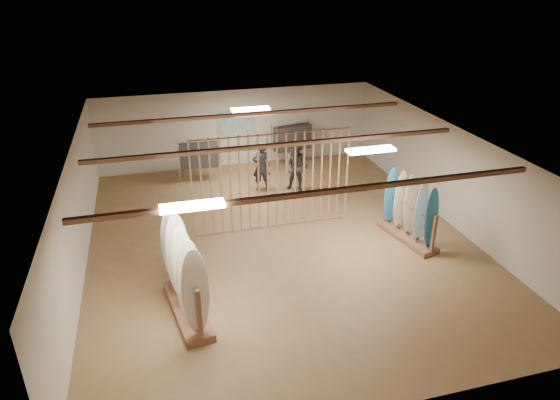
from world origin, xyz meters
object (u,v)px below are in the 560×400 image
object	(u,v)px
clothing_rack_b	(293,138)
shopper_a	(261,163)
rack_left	(185,285)
rack_right	(409,218)
shopper_b	(297,164)
clothing_rack_a	(199,155)

from	to	relation	value
clothing_rack_b	shopper_a	size ratio (longest dim) A/B	0.87
rack_left	clothing_rack_b	distance (m)	9.22
rack_right	clothing_rack_b	xyz separation A→B (m)	(-1.39, 6.27, 0.40)
rack_right	shopper_b	size ratio (longest dim) A/B	1.08
shopper_a	shopper_b	world-z (taller)	shopper_b
rack_left	clothing_rack_a	distance (m)	7.28
clothing_rack_b	shopper_b	bearing A→B (deg)	-115.20
shopper_a	rack_left	bearing A→B (deg)	64.43
clothing_rack_b	shopper_a	xyz separation A→B (m)	(-1.65, -1.97, -0.12)
rack_left	rack_right	world-z (taller)	rack_left
shopper_a	shopper_b	size ratio (longest dim) A/B	0.98
clothing_rack_a	clothing_rack_b	size ratio (longest dim) A/B	0.92
rack_left	shopper_a	xyz separation A→B (m)	(3.06, 5.96, 0.20)
rack_right	shopper_b	xyz separation A→B (m)	(-1.97, 3.87, 0.31)
rack_left	clothing_rack_b	size ratio (longest dim) A/B	1.43
rack_right	rack_left	bearing A→B (deg)	-176.12
clothing_rack_a	rack_right	bearing A→B (deg)	-45.08
rack_left	rack_right	distance (m)	6.31
clothing_rack_a	shopper_b	size ratio (longest dim) A/B	0.78
shopper_b	shopper_a	bearing A→B (deg)	-166.15
clothing_rack_a	shopper_a	xyz separation A→B (m)	(1.89, -1.22, -0.03)
rack_left	shopper_b	distance (m)	6.89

